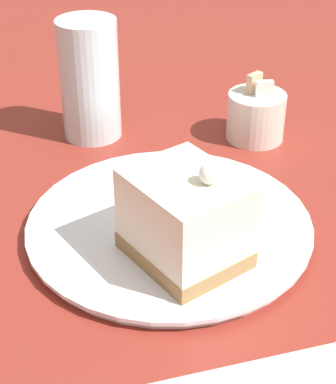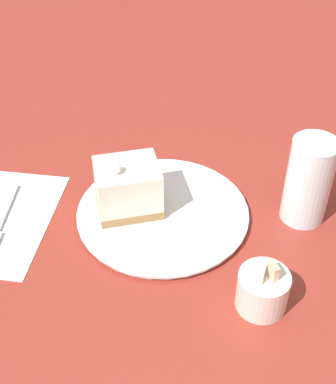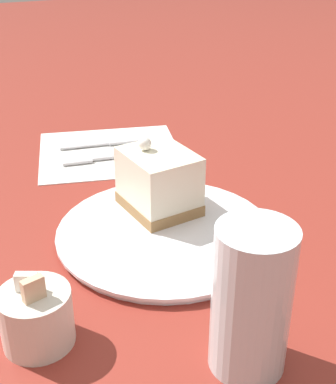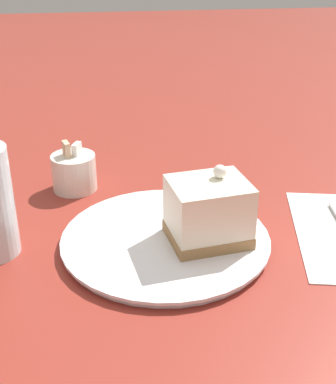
{
  "view_description": "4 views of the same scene",
  "coord_description": "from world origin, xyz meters",
  "px_view_note": "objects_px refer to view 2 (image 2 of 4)",
  "views": [
    {
      "loc": [
        0.45,
        -0.2,
        0.36
      ],
      "look_at": [
        0.02,
        0.02,
        0.05
      ],
      "focal_mm": 60.0,
      "sensor_mm": 36.0,
      "label": 1
    },
    {
      "loc": [
        0.05,
        0.63,
        0.57
      ],
      "look_at": [
        0.01,
        0.04,
        0.06
      ],
      "focal_mm": 50.0,
      "sensor_mm": 36.0,
      "label": 2
    },
    {
      "loc": [
        -0.49,
        0.24,
        0.36
      ],
      "look_at": [
        0.01,
        0.03,
        0.07
      ],
      "focal_mm": 50.0,
      "sensor_mm": 36.0,
      "label": 3
    },
    {
      "loc": [
        -0.05,
        -0.55,
        0.37
      ],
      "look_at": [
        0.02,
        0.04,
        0.07
      ],
      "focal_mm": 50.0,
      "sensor_mm": 36.0,
      "label": 4
    }
  ],
  "objects_px": {
    "plate": "(163,213)",
    "sugar_bowl": "(263,290)",
    "drinking_glass": "(308,181)",
    "cake_slice": "(128,188)"
  },
  "relations": [
    {
      "from": "plate",
      "to": "sugar_bowl",
      "type": "bearing_deg",
      "value": 123.88
    },
    {
      "from": "cake_slice",
      "to": "sugar_bowl",
      "type": "height_order",
      "value": "cake_slice"
    },
    {
      "from": "sugar_bowl",
      "to": "drinking_glass",
      "type": "bearing_deg",
      "value": -120.51
    },
    {
      "from": "cake_slice",
      "to": "sugar_bowl",
      "type": "xyz_separation_m",
      "value": [
        -0.17,
        0.19,
        -0.02
      ]
    },
    {
      "from": "cake_slice",
      "to": "drinking_glass",
      "type": "distance_m",
      "value": 0.27
    },
    {
      "from": "sugar_bowl",
      "to": "drinking_glass",
      "type": "distance_m",
      "value": 0.2
    },
    {
      "from": "plate",
      "to": "sugar_bowl",
      "type": "distance_m",
      "value": 0.21
    },
    {
      "from": "plate",
      "to": "sugar_bowl",
      "type": "height_order",
      "value": "sugar_bowl"
    },
    {
      "from": "plate",
      "to": "sugar_bowl",
      "type": "xyz_separation_m",
      "value": [
        -0.12,
        0.18,
        0.02
      ]
    },
    {
      "from": "plate",
      "to": "drinking_glass",
      "type": "height_order",
      "value": "drinking_glass"
    }
  ]
}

